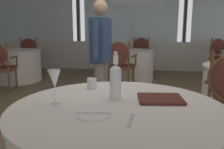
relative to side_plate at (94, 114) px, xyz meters
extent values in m
plane|color=#756047|center=(-0.16, 1.43, -0.74)|extent=(15.17, 15.17, 0.00)
cube|color=silver|center=(-0.16, 5.81, -0.31)|extent=(10.00, 0.12, 0.85)
cube|color=silver|center=(-3.29, 5.83, 0.96)|extent=(2.76, 0.02, 1.70)
cube|color=silver|center=(-0.16, 5.83, 0.96)|extent=(2.76, 0.02, 1.70)
cube|color=#333338|center=(-1.72, 5.81, 0.96)|extent=(0.08, 0.14, 1.70)
cube|color=#333338|center=(1.41, 5.81, 0.96)|extent=(0.08, 0.14, 1.70)
cylinder|color=white|center=(0.11, 0.19, -0.02)|extent=(1.34, 1.34, 0.02)
cylinder|color=white|center=(0.00, 0.00, 0.00)|extent=(0.19, 0.19, 0.01)
cube|color=silver|center=(0.00, 0.00, 0.01)|extent=(0.20, 0.04, 0.00)
cube|color=silver|center=(0.21, -0.05, 0.00)|extent=(0.03, 0.18, 0.00)
cylinder|color=white|center=(0.08, 0.33, 0.10)|extent=(0.08, 0.08, 0.21)
cone|color=white|center=(0.08, 0.33, 0.22)|extent=(0.08, 0.08, 0.03)
cylinder|color=white|center=(0.08, 0.33, 0.26)|extent=(0.04, 0.04, 0.06)
sphere|color=silver|center=(0.08, 0.33, 0.30)|extent=(0.03, 0.03, 0.03)
cylinder|color=white|center=(-0.28, 0.16, 0.00)|extent=(0.06, 0.06, 0.00)
cylinder|color=white|center=(-0.28, 0.16, 0.05)|extent=(0.01, 0.01, 0.10)
cone|color=white|center=(-0.28, 0.16, 0.16)|extent=(0.08, 0.08, 0.12)
cylinder|color=white|center=(-0.14, 0.59, 0.04)|extent=(0.08, 0.08, 0.08)
cube|color=#512319|center=(0.38, 0.33, 0.01)|extent=(0.31, 0.26, 0.02)
cube|color=brown|center=(2.28, 5.09, -0.28)|extent=(0.58, 0.58, 0.05)
cube|color=brown|center=(2.28, 5.09, -0.24)|extent=(0.54, 0.54, 0.04)
cylinder|color=brown|center=(2.15, 4.83, -0.52)|extent=(0.04, 0.04, 0.43)
cylinder|color=brown|center=(2.40, 5.34, -0.52)|extent=(0.04, 0.04, 0.43)
cylinder|color=brown|center=(2.02, 5.21, -0.52)|extent=(0.04, 0.04, 0.43)
cylinder|color=brown|center=(2.02, 5.21, 0.00)|extent=(0.04, 0.04, 0.51)
ellipsoid|color=brown|center=(2.21, 5.29, 0.02)|extent=(0.39, 0.17, 0.43)
torus|color=brown|center=(2.21, 5.29, 0.02)|extent=(0.43, 0.17, 0.44)
cube|color=brown|center=(2.05, 4.99, -0.04)|extent=(0.15, 0.36, 0.03)
cylinder|color=brown|center=(2.09, 4.85, -0.15)|extent=(0.03, 0.03, 0.22)
cylinder|color=white|center=(-0.01, 4.24, -0.02)|extent=(1.04, 1.04, 0.02)
cylinder|color=white|center=(-0.01, 4.24, -0.38)|extent=(1.01, 1.01, 0.71)
cube|color=brown|center=(0.15, 5.09, -0.29)|extent=(0.54, 0.54, 0.05)
cube|color=brown|center=(0.15, 5.09, -0.25)|extent=(0.49, 0.49, 0.04)
cylinder|color=brown|center=(0.31, 4.85, -0.53)|extent=(0.04, 0.04, 0.42)
cylinder|color=brown|center=(-0.08, 4.93, -0.53)|extent=(0.04, 0.04, 0.42)
cylinder|color=brown|center=(0.39, 5.25, -0.53)|extent=(0.04, 0.04, 0.42)
cylinder|color=brown|center=(-0.01, 5.32, -0.53)|extent=(0.04, 0.04, 0.42)
cylinder|color=brown|center=(0.39, 5.25, 0.00)|extent=(0.04, 0.04, 0.53)
cylinder|color=brown|center=(-0.01, 5.32, 0.00)|extent=(0.04, 0.04, 0.53)
ellipsoid|color=brown|center=(0.19, 5.30, 0.02)|extent=(0.39, 0.12, 0.44)
torus|color=brown|center=(0.19, 5.30, 0.02)|extent=(0.45, 0.12, 0.45)
cube|color=brown|center=(0.39, 5.02, -0.05)|extent=(0.10, 0.37, 0.03)
cylinder|color=brown|center=(0.37, 4.88, -0.16)|extent=(0.03, 0.03, 0.22)
cube|color=brown|center=(-0.10, 5.11, -0.05)|extent=(0.10, 0.37, 0.03)
cylinder|color=brown|center=(-0.12, 4.98, -0.16)|extent=(0.03, 0.03, 0.22)
cube|color=brown|center=(-0.17, 3.39, -0.29)|extent=(0.54, 0.54, 0.05)
cube|color=brown|center=(-0.17, 3.39, -0.25)|extent=(0.49, 0.49, 0.04)
cylinder|color=brown|center=(-0.33, 3.63, -0.53)|extent=(0.04, 0.04, 0.42)
cylinder|color=brown|center=(0.06, 3.55, -0.53)|extent=(0.04, 0.04, 0.42)
cylinder|color=brown|center=(-0.40, 3.24, -0.53)|extent=(0.04, 0.04, 0.42)
cylinder|color=brown|center=(-0.01, 3.16, -0.53)|extent=(0.04, 0.04, 0.42)
cylinder|color=brown|center=(-0.40, 3.24, -0.01)|extent=(0.04, 0.04, 0.52)
cylinder|color=brown|center=(-0.01, 3.16, -0.01)|extent=(0.04, 0.04, 0.52)
ellipsoid|color=brown|center=(-0.21, 3.18, 0.01)|extent=(0.39, 0.12, 0.43)
torus|color=brown|center=(-0.21, 3.18, 0.01)|extent=(0.44, 0.11, 0.44)
cube|color=brown|center=(-0.41, 3.46, -0.05)|extent=(0.10, 0.37, 0.03)
cylinder|color=brown|center=(-0.38, 3.60, -0.16)|extent=(0.03, 0.03, 0.22)
cube|color=brown|center=(0.08, 3.37, -0.05)|extent=(0.10, 0.37, 0.03)
cylinder|color=brown|center=(0.11, 3.51, -0.16)|extent=(0.03, 0.03, 0.22)
cylinder|color=brown|center=(1.11, 1.42, -0.53)|extent=(0.04, 0.04, 0.42)
cylinder|color=brown|center=(0.90, 1.08, -0.53)|extent=(0.04, 0.04, 0.42)
cylinder|color=brown|center=(0.90, 1.08, 0.00)|extent=(0.04, 0.04, 0.53)
cube|color=brown|center=(0.97, 1.29, -0.05)|extent=(0.22, 0.33, 0.03)
cylinder|color=brown|center=(1.05, 1.41, -0.16)|extent=(0.03, 0.03, 0.22)
cylinder|color=white|center=(-2.69, 3.84, -0.02)|extent=(1.14, 1.14, 0.02)
cylinder|color=white|center=(-2.69, 3.84, -0.38)|extent=(1.10, 1.10, 0.71)
cube|color=brown|center=(-2.89, 4.72, -0.32)|extent=(0.55, 0.55, 0.05)
cube|color=brown|center=(-2.89, 4.72, -0.27)|extent=(0.50, 0.50, 0.04)
cylinder|color=brown|center=(-2.65, 4.57, -0.54)|extent=(0.04, 0.04, 0.40)
cylinder|color=brown|center=(-3.04, 4.49, -0.54)|extent=(0.04, 0.04, 0.40)
cylinder|color=brown|center=(-2.73, 4.96, -0.54)|extent=(0.04, 0.04, 0.40)
cylinder|color=brown|center=(-3.12, 4.88, -0.54)|extent=(0.04, 0.04, 0.40)
cylinder|color=brown|center=(-2.73, 4.96, -0.02)|extent=(0.04, 0.04, 0.53)
cylinder|color=brown|center=(-3.12, 4.88, -0.02)|extent=(0.04, 0.04, 0.53)
ellipsoid|color=brown|center=(-2.93, 4.93, 0.00)|extent=(0.39, 0.13, 0.45)
torus|color=brown|center=(-2.93, 4.93, 0.00)|extent=(0.45, 0.13, 0.46)
cube|color=brown|center=(-2.64, 4.76, -0.07)|extent=(0.11, 0.37, 0.03)
cylinder|color=brown|center=(-2.61, 4.62, -0.18)|extent=(0.03, 0.03, 0.22)
cube|color=brown|center=(-3.13, 4.65, -0.07)|extent=(0.11, 0.37, 0.03)
cylinder|color=brown|center=(-3.10, 4.51, -0.18)|extent=(0.03, 0.03, 0.22)
cube|color=brown|center=(-2.50, 2.95, -0.31)|extent=(0.55, 0.55, 0.05)
cube|color=brown|center=(-2.50, 2.95, -0.27)|extent=(0.50, 0.50, 0.04)
cylinder|color=brown|center=(-2.34, 3.19, -0.54)|extent=(0.04, 0.04, 0.40)
cylinder|color=brown|center=(-2.26, 2.80, -0.54)|extent=(0.04, 0.04, 0.40)
cylinder|color=brown|center=(-2.26, 2.80, -0.03)|extent=(0.04, 0.04, 0.51)
cube|color=brown|center=(-2.26, 3.02, -0.07)|extent=(0.11, 0.37, 0.03)
cylinder|color=brown|center=(-2.29, 3.16, -0.18)|extent=(0.03, 0.03, 0.22)
cylinder|color=gray|center=(-0.29, 1.94, -0.35)|extent=(0.13, 0.13, 0.77)
cylinder|color=gray|center=(-0.31, 1.76, -0.35)|extent=(0.13, 0.13, 0.77)
cube|color=#334770|center=(-0.30, 1.85, 0.32)|extent=(0.24, 0.38, 0.58)
sphere|color=tan|center=(-0.30, 1.85, 0.74)|extent=(0.20, 0.20, 0.20)
cylinder|color=#334770|center=(-0.27, 2.07, 0.35)|extent=(0.09, 0.09, 0.49)
cylinder|color=#334770|center=(-0.33, 1.63, 0.35)|extent=(0.09, 0.09, 0.49)
camera|label=1|loc=(0.26, -1.18, 0.46)|focal=37.04mm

